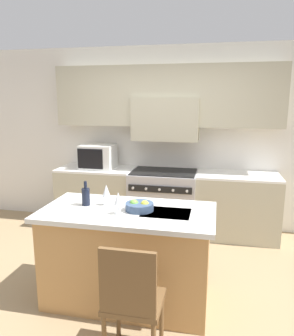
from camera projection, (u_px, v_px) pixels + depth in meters
ground_plane at (135, 296)px, 3.28m from camera, size 10.00×10.00×0.00m
back_cabinetry at (167, 123)px, 4.84m from camera, size 10.00×0.46×2.70m
back_counter at (164, 201)px, 4.83m from camera, size 3.22×0.62×0.91m
range_stove at (163, 202)px, 4.81m from camera, size 0.95×0.70×0.91m
microwave at (98, 157)px, 4.91m from camera, size 0.49×0.42×0.35m
kitchen_island at (128, 255)px, 3.16m from camera, size 1.62×0.84×0.92m
island_chair at (132, 298)px, 2.35m from camera, size 0.42×0.40×0.96m
wine_bottle at (86, 196)px, 3.18m from camera, size 0.08×0.08×0.24m
wine_glass_near at (118, 199)px, 2.92m from camera, size 0.08×0.08×0.20m
wine_glass_far at (106, 191)px, 3.17m from camera, size 0.08×0.08×0.20m
fruit_bowl at (139, 206)px, 3.04m from camera, size 0.26×0.26×0.10m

